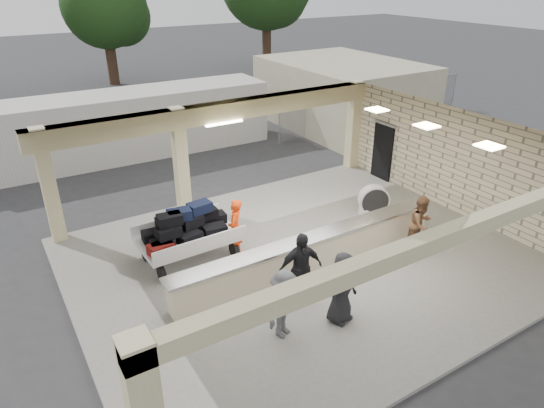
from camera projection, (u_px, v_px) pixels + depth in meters
ground at (301, 262)px, 13.56m from camera, size 120.00×120.00×0.00m
pavilion at (295, 208)px, 13.58m from camera, size 12.01×10.00×3.55m
baggage_counter at (312, 252)px, 12.92m from camera, size 8.20×0.58×0.98m
luggage_cart at (186, 231)px, 13.18m from camera, size 2.73×1.74×1.57m
drum_fan at (374, 200)px, 15.59m from camera, size 1.03×0.71×1.09m
baggage_handler at (235, 228)px, 13.39m from camera, size 0.66×0.69×1.69m
passenger_a at (421, 224)px, 13.61m from camera, size 0.87×0.48×1.69m
passenger_b at (300, 269)px, 11.42m from camera, size 1.15×0.59×1.87m
passenger_c at (284, 304)px, 10.39m from camera, size 1.12×0.75×1.65m
passenger_d at (342, 288)px, 10.83m from camera, size 0.92×0.58×1.75m
car_white_a at (299, 95)px, 28.40m from camera, size 5.62×3.81×1.47m
car_white_b at (322, 95)px, 28.31m from camera, size 5.03×3.43×1.49m
car_dark at (255, 94)px, 29.06m from camera, size 3.98×1.88×1.28m
container_white at (125, 125)px, 20.77m from camera, size 12.68×2.82×2.73m
fence at (376, 104)px, 25.18m from camera, size 12.06×0.06×2.03m
tree_mid at (109, 9)px, 32.48m from camera, size 6.00×5.60×8.00m
adjacent_building at (342, 93)px, 25.00m from camera, size 6.00×8.00×3.20m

